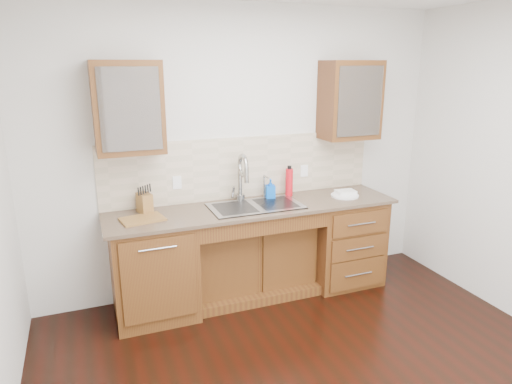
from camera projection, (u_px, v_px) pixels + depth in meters
name	position (u px, v px, depth m)	size (l,w,h in m)	color
wall_back	(241.00, 152.00, 4.40)	(4.00, 0.10, 2.70)	silver
base_cabinet_left	(153.00, 268.00, 4.00)	(0.70, 0.62, 0.88)	#593014
base_cabinet_center	(251.00, 258.00, 4.43)	(1.20, 0.44, 0.70)	#593014
base_cabinet_right	(341.00, 239.00, 4.66)	(0.70, 0.62, 0.88)	#593014
countertop	(255.00, 208.00, 4.19)	(2.70, 0.65, 0.03)	#84705B
backsplash	(243.00, 168.00, 4.39)	(2.70, 0.02, 0.59)	beige
sink	(256.00, 215.00, 4.19)	(0.84, 0.46, 0.19)	#9E9EA5
faucet	(240.00, 180.00, 4.30)	(0.04, 0.04, 0.40)	#999993
filter_tap	(264.00, 186.00, 4.42)	(0.02, 0.02, 0.24)	#999993
upper_cabinet_left	(128.00, 108.00, 3.71)	(0.55, 0.34, 0.75)	#593014
upper_cabinet_right	(350.00, 100.00, 4.44)	(0.55, 0.34, 0.75)	#593014
outlet_left	(177.00, 183.00, 4.17)	(0.08, 0.01, 0.12)	white
outlet_right	(304.00, 171.00, 4.62)	(0.08, 0.01, 0.12)	white
soap_bottle	(270.00, 189.00, 4.39)	(0.09, 0.09, 0.19)	blue
water_bottle	(289.00, 182.00, 4.48)	(0.07, 0.07, 0.27)	red
plate	(345.00, 196.00, 4.48)	(0.27, 0.27, 0.02)	white
dish_towel	(346.00, 192.00, 4.53)	(0.19, 0.14, 0.03)	white
knife_block	(145.00, 203.00, 3.97)	(0.10, 0.16, 0.17)	brown
cutting_board	(142.00, 219.00, 3.81)	(0.35, 0.24, 0.02)	olive
cup_left_a	(122.00, 114.00, 3.70)	(0.13, 0.13, 0.10)	white
cup_left_b	(144.00, 114.00, 3.77)	(0.10, 0.10, 0.09)	white
cup_right_a	(340.00, 106.00, 4.41)	(0.11, 0.11, 0.09)	white
cup_right_b	(360.00, 106.00, 4.50)	(0.09, 0.09, 0.08)	white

